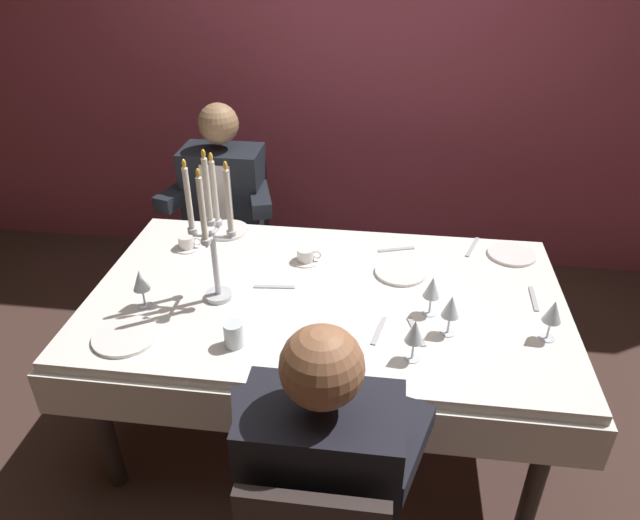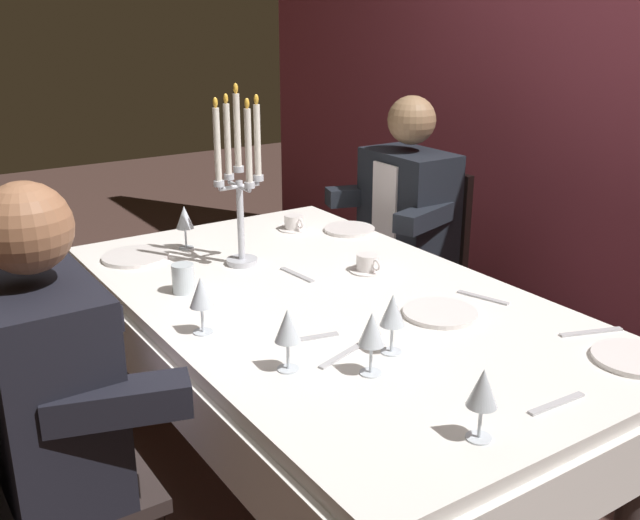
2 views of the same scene
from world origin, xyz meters
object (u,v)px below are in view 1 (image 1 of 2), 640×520
at_px(dinner_plate_1, 126,336).
at_px(water_tumbler_0, 234,334).
at_px(wine_glass_1, 553,312).
at_px(wine_glass_5, 432,288).
at_px(wine_glass_2, 141,281).
at_px(seated_diner_1, 321,479).
at_px(dining_table, 326,317).
at_px(dinner_plate_0, 512,254).
at_px(coffee_cup_0, 187,243).
at_px(dinner_plate_2, 228,230).
at_px(coffee_cup_1, 306,256).
at_px(dinner_plate_3, 401,272).
at_px(wine_glass_4, 451,307).
at_px(seated_diner_0, 225,195).
at_px(wine_glass_0, 318,340).
at_px(wine_glass_3, 415,332).
at_px(candelabra, 212,232).

relative_size(dinner_plate_1, water_tumbler_0, 2.53).
relative_size(wine_glass_1, wine_glass_5, 1.00).
bearing_deg(wine_glass_2, seated_diner_1, -42.03).
bearing_deg(dining_table, dinner_plate_0, 27.36).
bearing_deg(coffee_cup_0, dinner_plate_1, -90.97).
distance_m(dinner_plate_0, dinner_plate_1, 1.67).
bearing_deg(wine_glass_1, dinner_plate_2, 154.65).
bearing_deg(dinner_plate_2, coffee_cup_1, -28.24).
xyz_separation_m(dining_table, dinner_plate_3, (0.30, 0.19, 0.13)).
bearing_deg(coffee_cup_1, wine_glass_4, -36.46).
xyz_separation_m(dinner_plate_0, seated_diner_0, (-1.46, 0.48, -0.01)).
relative_size(dinner_plate_0, wine_glass_0, 1.31).
bearing_deg(wine_glass_5, wine_glass_2, -175.14).
bearing_deg(dinner_plate_3, wine_glass_3, -85.34).
distance_m(wine_glass_0, wine_glass_3, 0.33).
bearing_deg(dining_table, dinner_plate_1, -151.44).
distance_m(dinner_plate_3, wine_glass_5, 0.32).
bearing_deg(dining_table, wine_glass_1, -12.41).
xyz_separation_m(dinner_plate_2, coffee_cup_0, (-0.14, -0.18, 0.02)).
bearing_deg(coffee_cup_1, dining_table, -63.32).
bearing_deg(wine_glass_3, coffee_cup_1, 127.71).
bearing_deg(wine_glass_2, seated_diner_0, 88.41).
height_order(dining_table, wine_glass_4, wine_glass_4).
distance_m(wine_glass_1, coffee_cup_1, 1.04).
bearing_deg(water_tumbler_0, dinner_plate_0, 35.61).
height_order(dining_table, wine_glass_5, wine_glass_5).
relative_size(dinner_plate_3, wine_glass_1, 1.35).
bearing_deg(dinner_plate_2, dinner_plate_0, -2.39).
xyz_separation_m(wine_glass_0, wine_glass_5, (0.39, 0.36, 0.00)).
bearing_deg(dinner_plate_0, dining_table, -152.64).
bearing_deg(candelabra, wine_glass_5, 0.11).
bearing_deg(coffee_cup_1, dinner_plate_1, -132.74).
xyz_separation_m(dinner_plate_2, dinner_plate_3, (0.83, -0.27, 0.00)).
relative_size(wine_glass_1, wine_glass_4, 1.00).
bearing_deg(wine_glass_1, candelabra, 175.49).
bearing_deg(wine_glass_1, water_tumbler_0, -170.75).
distance_m(dinner_plate_0, wine_glass_0, 1.15).
xyz_separation_m(wine_glass_5, coffee_cup_1, (-0.53, 0.32, -0.09)).
distance_m(coffee_cup_0, seated_diner_0, 0.60).
xyz_separation_m(wine_glass_5, seated_diner_1, (-0.32, -0.80, -0.12)).
bearing_deg(wine_glass_2, dinner_plate_3, 20.35).
bearing_deg(wine_glass_2, coffee_cup_0, 87.70).
relative_size(wine_glass_3, coffee_cup_1, 1.24).
height_order(wine_glass_5, water_tumbler_0, wine_glass_5).
distance_m(dinner_plate_2, wine_glass_2, 0.67).
height_order(dinner_plate_0, wine_glass_5, wine_glass_5).
distance_m(dining_table, dinner_plate_2, 0.72).
height_order(dinner_plate_3, wine_glass_5, wine_glass_5).
height_order(wine_glass_3, seated_diner_0, seated_diner_0).
relative_size(dinner_plate_3, wine_glass_2, 1.35).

